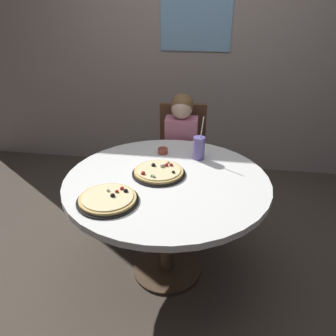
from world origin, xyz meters
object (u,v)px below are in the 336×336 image
(dining_table, at_px, (167,191))
(pizza_cheese, at_px, (108,199))
(pizza_veggie, at_px, (159,172))
(soda_cup, at_px, (199,148))
(chair_wooden, at_px, (182,153))
(diner_child, at_px, (180,167))
(sauce_bowl, at_px, (163,151))

(dining_table, distance_m, pizza_cheese, 0.43)
(pizza_veggie, distance_m, soda_cup, 0.36)
(dining_table, distance_m, chair_wooden, 0.88)
(diner_child, distance_m, pizza_veggie, 0.70)
(soda_cup, bearing_deg, dining_table, -118.19)
(chair_wooden, relative_size, sauce_bowl, 13.57)
(dining_table, distance_m, diner_child, 0.71)
(chair_wooden, bearing_deg, sauce_bowl, -99.38)
(diner_child, height_order, soda_cup, diner_child)
(chair_wooden, relative_size, pizza_cheese, 2.74)
(dining_table, relative_size, chair_wooden, 1.35)
(dining_table, height_order, soda_cup, soda_cup)
(sauce_bowl, bearing_deg, pizza_cheese, -105.82)
(pizza_cheese, bearing_deg, chair_wooden, 76.86)
(soda_cup, xyz_separation_m, sauce_bowl, (-0.26, 0.05, -0.06))
(dining_table, height_order, pizza_cheese, pizza_cheese)
(diner_child, bearing_deg, pizza_veggie, -95.71)
(dining_table, bearing_deg, sauce_bowl, 103.20)
(chair_wooden, relative_size, diner_child, 0.88)
(dining_table, xyz_separation_m, diner_child, (0.00, 0.69, -0.18))
(dining_table, height_order, chair_wooden, chair_wooden)
(chair_wooden, bearing_deg, soda_cup, -71.93)
(dining_table, xyz_separation_m, chair_wooden, (-0.00, 0.87, -0.13))
(dining_table, relative_size, sauce_bowl, 18.31)
(chair_wooden, relative_size, soda_cup, 3.09)
(pizza_veggie, bearing_deg, diner_child, 84.29)
(soda_cup, bearing_deg, sauce_bowl, 169.62)
(pizza_cheese, bearing_deg, pizza_veggie, 58.56)
(diner_child, relative_size, pizza_cheese, 3.12)
(chair_wooden, xyz_separation_m, pizza_cheese, (-0.28, -1.18, 0.24))
(chair_wooden, height_order, diner_child, diner_child)
(chair_wooden, distance_m, sauce_bowl, 0.56)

